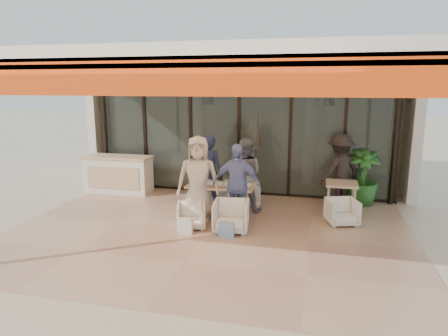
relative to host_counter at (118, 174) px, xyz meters
The scene contains 21 objects.
ground 3.99m from the host_counter, 35.49° to the right, with size 70.00×70.00×0.00m, color #C6B293.
terrace_floor 3.99m from the host_counter, 35.49° to the right, with size 8.00×6.00×0.01m, color tan.
terrace_structure 4.93m from the host_counter, 38.49° to the right, with size 8.00×6.00×3.40m.
glass_storefront 3.46m from the host_counter, 12.35° to the left, with size 8.08×0.10×3.20m.
interior_block 4.73m from the host_counter, 43.10° to the left, with size 9.05×3.62×3.52m.
host_counter is the anchor object (origin of this frame).
dining_table 3.44m from the host_counter, 20.46° to the right, with size 1.50×0.90×0.93m.
chair_far_left 2.83m from the host_counter, ahead, with size 0.59×0.55×0.61m, color white.
chair_far_right 3.67m from the host_counter, ahead, with size 0.60×0.56×0.61m, color white.
chair_near_left 3.55m from the host_counter, 37.53° to the right, with size 0.57×0.54×0.59m, color white.
chair_near_right 4.24m from the host_counter, 30.60° to the right, with size 0.69×0.65×0.71m, color white.
diner_navy 2.93m from the host_counter, 15.10° to the right, with size 0.66×0.43×1.80m, color #1B1F3D.
diner_grey 3.74m from the host_counter, 11.74° to the right, with size 0.84×0.66×1.74m, color slate.
diner_cream 3.29m from the host_counter, 30.55° to the right, with size 0.91×0.59×1.87m, color beige.
diner_periwinkle 4.02m from the host_counter, 24.44° to the right, with size 1.02×0.42×1.73m, color #7C8AD0.
tote_bag_cream 3.82m from the host_counter, 42.32° to the right, with size 0.30×0.10×0.34m, color silver.
tote_bag_blue 4.47m from the host_counter, 35.03° to the right, with size 0.30×0.10×0.34m, color #99BFD8.
side_table 5.87m from the host_counter, ahead, with size 0.70×0.70×0.74m.
side_chair 5.98m from the host_counter, 11.65° to the right, with size 0.60×0.57×0.62m, color white.
standing_woman 5.85m from the host_counter, ahead, with size 1.14×0.66×1.77m, color black.
potted_palm 6.39m from the host_counter, ahead, with size 0.78×0.78×1.40m, color #1E5919.
Camera 1 is at (2.11, -7.36, 2.92)m, focal length 32.00 mm.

